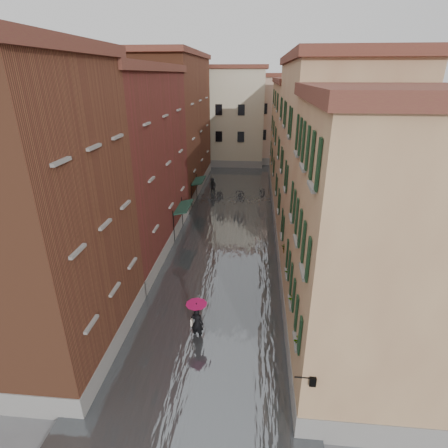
% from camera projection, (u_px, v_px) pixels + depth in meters
% --- Properties ---
extents(ground, '(120.00, 120.00, 0.00)m').
position_uv_depth(ground, '(208.00, 326.00, 18.59)').
color(ground, '#59595C').
rests_on(ground, ground).
extents(floodwater, '(10.00, 60.00, 0.20)m').
position_uv_depth(floodwater, '(228.00, 227.00, 30.44)').
color(floodwater, '#515559').
rests_on(floodwater, ground).
extents(building_left_near, '(6.00, 8.00, 13.00)m').
position_uv_depth(building_left_near, '(36.00, 224.00, 14.80)').
color(building_left_near, brown).
rests_on(building_left_near, ground).
extents(building_left_mid, '(6.00, 14.00, 12.50)m').
position_uv_depth(building_left_mid, '(127.00, 167.00, 24.96)').
color(building_left_mid, maroon).
rests_on(building_left_mid, ground).
extents(building_left_far, '(6.00, 16.00, 14.00)m').
position_uv_depth(building_left_far, '(173.00, 127.00, 38.39)').
color(building_left_far, brown).
rests_on(building_left_far, ground).
extents(building_right_near, '(6.00, 8.00, 11.50)m').
position_uv_depth(building_right_near, '(373.00, 254.00, 13.89)').
color(building_right_near, '#9F7252').
rests_on(building_right_near, ground).
extents(building_right_mid, '(6.00, 14.00, 13.00)m').
position_uv_depth(building_right_mid, '(327.00, 168.00, 23.66)').
color(building_right_mid, tan).
rests_on(building_right_mid, ground).
extents(building_right_far, '(6.00, 16.00, 11.50)m').
position_uv_depth(building_right_far, '(301.00, 140.00, 37.68)').
color(building_right_far, '#9F7252').
rests_on(building_right_far, ground).
extents(building_end_cream, '(12.00, 9.00, 13.00)m').
position_uv_depth(building_end_cream, '(222.00, 118.00, 51.05)').
color(building_end_cream, '#BBB394').
rests_on(building_end_cream, ground).
extents(building_end_pink, '(10.00, 9.00, 12.00)m').
position_uv_depth(building_end_pink, '(283.00, 120.00, 52.30)').
color(building_end_pink, tan).
rests_on(building_end_pink, ground).
extents(awning_near, '(1.09, 3.24, 2.80)m').
position_uv_depth(awning_near, '(183.00, 208.00, 28.01)').
color(awning_near, '#173428').
rests_on(awning_near, ground).
extents(awning_far, '(1.09, 3.05, 2.80)m').
position_uv_depth(awning_far, '(198.00, 181.00, 34.92)').
color(awning_far, '#173428').
rests_on(awning_far, ground).
extents(wall_lantern, '(0.71, 0.22, 0.35)m').
position_uv_depth(wall_lantern, '(312.00, 380.00, 11.54)').
color(wall_lantern, black).
rests_on(wall_lantern, ground).
extents(window_planters, '(0.59, 8.53, 0.84)m').
position_uv_depth(window_planters, '(293.00, 280.00, 16.21)').
color(window_planters, brown).
rests_on(window_planters, ground).
extents(pedestrian_main, '(1.06, 1.06, 2.06)m').
position_uv_depth(pedestrian_main, '(197.00, 317.00, 17.25)').
color(pedestrian_main, black).
rests_on(pedestrian_main, ground).
extents(pedestrian_far, '(1.11, 1.01, 1.86)m').
position_uv_depth(pedestrian_far, '(213.00, 186.00, 38.52)').
color(pedestrian_far, black).
rests_on(pedestrian_far, ground).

